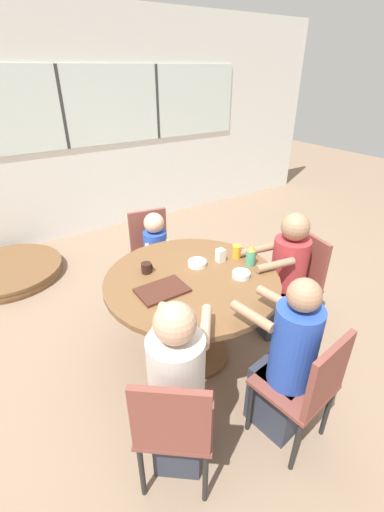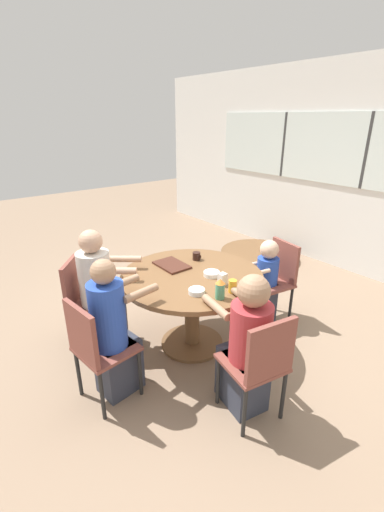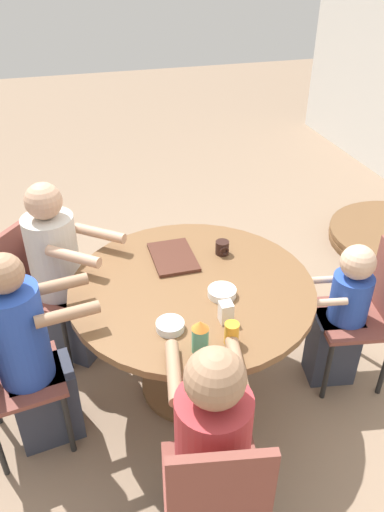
{
  "view_description": "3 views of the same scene",
  "coord_description": "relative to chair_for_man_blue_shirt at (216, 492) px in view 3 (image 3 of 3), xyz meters",
  "views": [
    {
      "loc": [
        -1.17,
        -1.76,
        2.1
      ],
      "look_at": [
        0.0,
        0.0,
        0.93
      ],
      "focal_mm": 24.0,
      "sensor_mm": 36.0,
      "label": 1
    },
    {
      "loc": [
        2.19,
        -1.72,
        2.07
      ],
      "look_at": [
        0.0,
        0.0,
        0.93
      ],
      "focal_mm": 24.0,
      "sensor_mm": 36.0,
      "label": 2
    },
    {
      "loc": [
        2.02,
        -0.57,
        2.31
      ],
      "look_at": [
        0.0,
        0.0,
        0.93
      ],
      "focal_mm": 35.0,
      "sensor_mm": 36.0,
      "label": 3
    }
  ],
  "objects": [
    {
      "name": "ground_plane",
      "position": [
        -1.0,
        0.19,
        -0.53
      ],
      "size": [
        16.0,
        16.0,
        0.0
      ],
      "primitive_type": "plane",
      "color": "#8C725B"
    },
    {
      "name": "bowl_white_shallow",
      "position": [
        -0.69,
        -0.01,
        0.25
      ],
      "size": [
        0.13,
        0.13,
        0.04
      ],
      "color": "silver",
      "rests_on": "dining_table"
    },
    {
      "name": "person_toddler",
      "position": [
        -0.85,
        1.03,
        -0.09
      ],
      "size": [
        0.29,
        0.44,
        0.93
      ],
      "rotation": [
        0.0,
        0.0,
        -3.32
      ],
      "color": "#333847",
      "rests_on": "ground_plane"
    },
    {
      "name": "milk_carton_small",
      "position": [
        -0.68,
        0.26,
        0.28
      ],
      "size": [
        0.06,
        0.06,
        0.11
      ],
      "color": "silver",
      "rests_on": "dining_table"
    },
    {
      "name": "juice_glass",
      "position": [
        -0.53,
        0.24,
        0.28
      ],
      "size": [
        0.07,
        0.07,
        0.11
      ],
      "color": "gold",
      "rests_on": "dining_table"
    },
    {
      "name": "sippy_cup",
      "position": [
        -0.52,
        0.09,
        0.31
      ],
      "size": [
        0.08,
        0.08,
        0.17
      ],
      "color": "#4CA57F",
      "rests_on": "dining_table"
    },
    {
      "name": "chair_for_man_teal_shirt",
      "position": [
        -1.63,
        -0.61,
        0.0
      ],
      "size": [
        0.56,
        0.56,
        0.88
      ],
      "rotation": [
        0.0,
        0.0,
        -0.68
      ],
      "color": "brown",
      "rests_on": "ground_plane"
    },
    {
      "name": "food_tray_dark",
      "position": [
        -1.27,
        0.15,
        0.24
      ],
      "size": [
        0.34,
        0.23,
        0.02
      ],
      "color": "#472319",
      "rests_on": "dining_table"
    },
    {
      "name": "person_man_teal_shirt",
      "position": [
        -1.53,
        -0.48,
        0.01
      ],
      "size": [
        0.56,
        0.6,
        1.17
      ],
      "rotation": [
        0.0,
        0.0,
        -0.68
      ],
      "color": "#333847",
      "rests_on": "ground_plane"
    },
    {
      "name": "person_woman_green_shirt",
      "position": [
        -0.89,
        -0.66,
        0.01
      ],
      "size": [
        0.33,
        0.52,
        1.16
      ],
      "rotation": [
        0.0,
        0.0,
        0.13
      ],
      "color": "#333847",
      "rests_on": "ground_plane"
    },
    {
      "name": "chair_for_toddler",
      "position": [
        -0.82,
        1.19,
        0.0
      ],
      "size": [
        0.46,
        0.46,
        0.88
      ],
      "rotation": [
        0.0,
        0.0,
        -3.32
      ],
      "color": "brown",
      "rests_on": "ground_plane"
    },
    {
      "name": "chair_for_man_blue_shirt",
      "position": [
        0.0,
        0.0,
        0.0
      ],
      "size": [
        0.47,
        0.47,
        0.88
      ],
      "rotation": [
        0.0,
        0.0,
        1.39
      ],
      "color": "brown",
      "rests_on": "ground_plane"
    },
    {
      "name": "person_man_blue_shirt",
      "position": [
        -0.16,
        0.03,
        -0.01
      ],
      "size": [
        0.58,
        0.39,
        1.11
      ],
      "rotation": [
        0.0,
        0.0,
        1.39
      ],
      "color": "#333847",
      "rests_on": "ground_plane"
    },
    {
      "name": "dining_table",
      "position": [
        -1.0,
        0.19,
        0.06
      ],
      "size": [
        1.29,
        1.29,
        0.75
      ],
      "color": "brown",
      "rests_on": "ground_plane"
    },
    {
      "name": "bowl_cereal",
      "position": [
        -0.87,
        0.31,
        0.25
      ],
      "size": [
        0.14,
        0.14,
        0.04
      ],
      "color": "white",
      "rests_on": "dining_table"
    },
    {
      "name": "coffee_mug",
      "position": [
        -1.24,
        0.43,
        0.27
      ],
      "size": [
        0.08,
        0.08,
        0.08
      ],
      "color": "black",
      "rests_on": "dining_table"
    }
  ]
}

